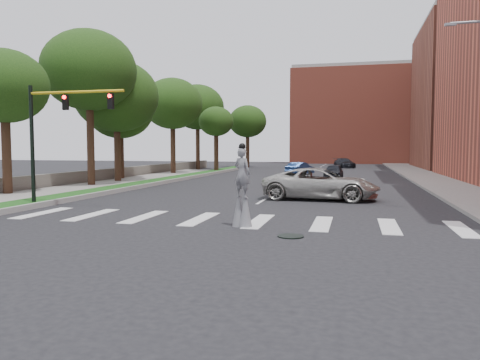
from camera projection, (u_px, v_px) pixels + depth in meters
ground_plane at (222, 224)px, 18.66m from camera, size 160.00×160.00×0.00m
grass_median at (159, 181)px, 40.76m from camera, size 2.00×60.00×0.25m
median_curb at (170, 181)px, 40.51m from camera, size 0.20×60.00×0.28m
sidewalk_left at (58, 191)px, 31.79m from camera, size 4.00×60.00×0.18m
sidewalk_right at (443, 182)px, 39.90m from camera, size 5.00×90.00×0.18m
stone_wall at (113, 174)px, 43.98m from camera, size 0.50×56.00×1.10m
manhole at (291, 236)px, 16.01m from camera, size 0.90×0.90×0.04m
building_backdrop at (360, 117)px, 92.17m from camera, size 26.00×14.00×18.00m
traffic_signal at (52, 126)px, 23.60m from camera, size 5.30×0.23×6.20m
stilt_performer at (242, 192)px, 17.96m from camera, size 0.83×0.70×3.23m
suv_crossing at (321, 184)px, 27.37m from camera, size 6.92×3.57×1.87m
car_near at (334, 172)px, 45.14m from camera, size 1.87×4.34×1.46m
car_mid at (300, 169)px, 51.51m from camera, size 2.92×4.55×1.42m
car_far at (344, 163)px, 70.02m from camera, size 3.76×5.33×1.43m
tree_1 at (4, 87)px, 28.92m from camera, size 5.38×5.38×9.14m
tree_2 at (89, 71)px, 35.58m from camera, size 7.19×7.19×11.99m
tree_3 at (120, 111)px, 43.20m from camera, size 6.10×6.10×9.07m
tree_4 at (173, 104)px, 52.37m from camera, size 6.72×6.72×10.82m
tree_5 at (198, 107)px, 64.61m from camera, size 7.32×7.32×11.73m
tree_6 at (216, 122)px, 57.49m from camera, size 4.29×4.29×8.08m
tree_7 at (248, 122)px, 71.26m from camera, size 5.75×5.75×9.47m
tree_8 at (116, 96)px, 39.94m from camera, size 7.20×7.20×10.50m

